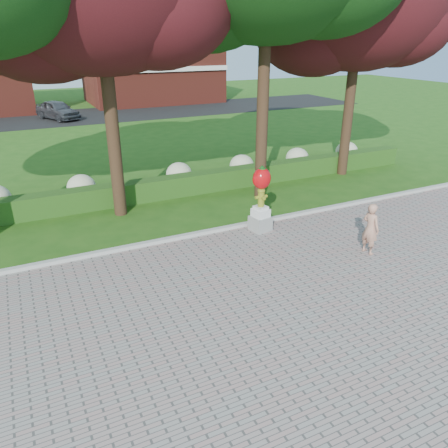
% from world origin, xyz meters
% --- Properties ---
extents(ground, '(100.00, 100.00, 0.00)m').
position_xyz_m(ground, '(0.00, 0.00, 0.00)').
color(ground, '#235114').
rests_on(ground, ground).
extents(walkway, '(40.00, 14.00, 0.04)m').
position_xyz_m(walkway, '(0.00, -4.00, 0.02)').
color(walkway, gray).
rests_on(walkway, ground).
extents(curb, '(40.00, 0.18, 0.15)m').
position_xyz_m(curb, '(0.00, 3.00, 0.07)').
color(curb, '#ADADA5').
rests_on(curb, ground).
extents(lawn_hedge, '(24.00, 0.70, 0.80)m').
position_xyz_m(lawn_hedge, '(0.00, 7.00, 0.40)').
color(lawn_hedge, '#214814').
rests_on(lawn_hedge, ground).
extents(hydrangea_row, '(20.10, 1.10, 0.99)m').
position_xyz_m(hydrangea_row, '(0.57, 8.00, 0.55)').
color(hydrangea_row, '#BDC798').
rests_on(hydrangea_row, ground).
extents(street, '(50.00, 8.00, 0.02)m').
position_xyz_m(street, '(0.00, 28.00, 0.01)').
color(street, black).
rests_on(street, ground).
extents(building_right, '(12.00, 8.00, 6.40)m').
position_xyz_m(building_right, '(8.00, 34.00, 3.20)').
color(building_right, maroon).
rests_on(building_right, ground).
extents(tree_far_right, '(7.88, 6.72, 10.21)m').
position_xyz_m(tree_far_right, '(8.40, 6.58, 6.97)').
color(tree_far_right, black).
rests_on(tree_far_right, ground).
extents(hydrant_sculpture, '(0.67, 0.67, 2.17)m').
position_xyz_m(hydrant_sculpture, '(1.77, 2.50, 1.19)').
color(hydrant_sculpture, gray).
rests_on(hydrant_sculpture, walkway).
extents(woman, '(0.42, 0.60, 1.54)m').
position_xyz_m(woman, '(3.80, -0.30, 0.81)').
color(woman, tan).
rests_on(woman, walkway).
extents(parked_car, '(3.26, 4.47, 1.42)m').
position_xyz_m(parked_car, '(-1.67, 27.32, 0.73)').
color(parked_car, '#3C3E43').
rests_on(parked_car, street).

